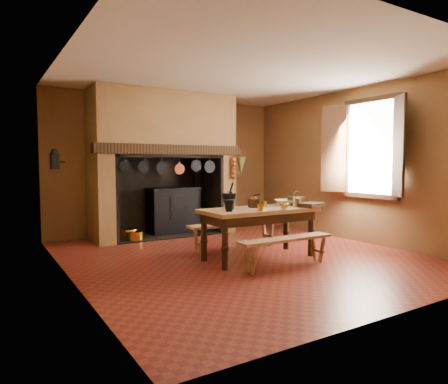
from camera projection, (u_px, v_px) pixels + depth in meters
name	position (u px, v px, depth m)	size (l,w,h in m)	color
floor	(242.00, 256.00, 6.15)	(5.50, 5.50, 0.00)	maroon
ceiling	(243.00, 71.00, 5.96)	(5.50, 5.50, 0.00)	silver
back_wall	(169.00, 165.00, 8.39)	(5.00, 0.02, 2.80)	brown
wall_left	(69.00, 166.00, 4.75)	(0.02, 5.50, 2.80)	brown
wall_right	(354.00, 165.00, 7.36)	(0.02, 5.50, 2.80)	brown
wall_front	(408.00, 166.00, 3.72)	(5.00, 0.02, 2.80)	brown
chimney_breast	(164.00, 144.00, 7.83)	(2.95, 0.96, 2.80)	brown
iron_range	(173.00, 210.00, 8.18)	(1.12, 0.55, 1.60)	black
hearth_pans	(129.00, 235.00, 7.48)	(0.51, 0.62, 0.20)	gold
hanging_pans	(173.00, 167.00, 7.42)	(1.92, 0.29, 0.27)	black
onion_string	(234.00, 168.00, 8.10)	(0.12, 0.10, 0.46)	#A04B1D
herb_bunch	(241.00, 166.00, 8.19)	(0.20, 0.20, 0.35)	#56602D
window	(367.00, 148.00, 6.92)	(0.39, 1.75, 1.76)	white
wall_coffee_mill	(55.00, 158.00, 6.10)	(0.23, 0.16, 0.31)	black
work_table	(259.00, 216.00, 5.96)	(1.75, 0.78, 0.76)	tan
bench_front	(286.00, 245.00, 5.46)	(1.47, 0.26, 0.41)	tan
bench_back	(235.00, 229.00, 6.53)	(1.65, 0.29, 0.46)	tan
mortar_large	(230.00, 200.00, 5.82)	(0.23, 0.23, 0.39)	black
mortar_small	(229.00, 205.00, 5.53)	(0.16, 0.16, 0.28)	black
coffee_grinder	(254.00, 202.00, 6.04)	(0.19, 0.16, 0.21)	#321910
brass_mug_a	(260.00, 208.00, 5.58)	(0.09, 0.09, 0.10)	gold
brass_mug_b	(265.00, 204.00, 6.11)	(0.08, 0.08, 0.09)	gold
mixing_bowl	(286.00, 202.00, 6.43)	(0.36, 0.36, 0.09)	#B6B28C
stoneware_crock	(297.00, 202.00, 6.16)	(0.10, 0.10, 0.13)	brown
glass_jar	(296.00, 202.00, 6.17)	(0.09, 0.09, 0.15)	beige
wicker_basket	(297.00, 200.00, 6.39)	(0.25, 0.18, 0.23)	#542F19
wooden_tray	(311.00, 205.00, 6.11)	(0.37, 0.26, 0.06)	#321910
brass_cup	(284.00, 206.00, 5.81)	(0.12, 0.12, 0.09)	gold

